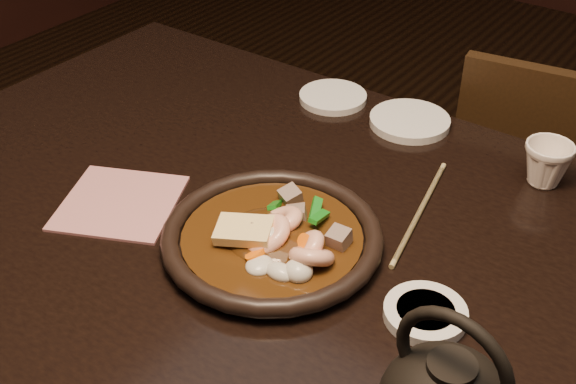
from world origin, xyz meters
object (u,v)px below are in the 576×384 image
Objects in this scene: table at (365,336)px; chair at (547,224)px; tea_cup at (547,162)px; plate at (272,238)px.

table is 1.92× the size of chair.
plate is at bearing -123.72° from tea_cup.
chair is 0.46m from tea_cup.
table is at bearing 77.61° from chair.
table is at bearing 0.15° from plate.
chair reaches higher than table.
table is 5.56× the size of plate.
plate is (-0.19, -0.66, 0.31)m from chair.
tea_cup reaches higher than plate.
plate is 0.42m from tea_cup.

